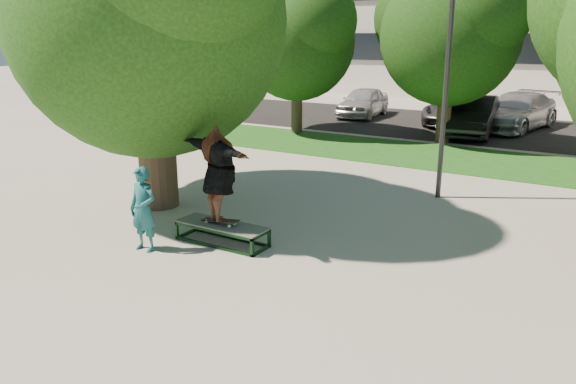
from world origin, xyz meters
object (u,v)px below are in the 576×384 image
Objects in this scene: car_silver_a at (363,102)px; car_dark at (472,116)px; grind_box at (222,233)px; car_silver_b at (516,111)px; bystander at (143,209)px; lamppost at (448,63)px; tree_left at (147,2)px; car_grey at (458,109)px.

car_silver_a is 6.14m from car_dark.
car_silver_b is (2.21, 16.54, 0.55)m from grind_box.
bystander is at bearing -104.28° from car_dark.
car_silver_b is (3.18, 17.54, -0.04)m from bystander.
lamppost is 1.35× the size of car_dark.
car_grey is at bearing 80.47° from tree_left.
car_dark is 0.93× the size of car_grey.
grind_box is at bearing -93.58° from car_grey.
bystander reaches higher than car_dark.
bystander is 18.01m from car_silver_a.
grind_box is 14.24m from car_dark.
car_dark is at bearing -105.25° from car_silver_b.
car_grey is at bearing 109.45° from car_dark.
grind_box is 16.70m from car_silver_b.
lamppost reaches higher than car_grey.
car_silver_a is at bearing 96.82° from tree_left.
car_silver_a is at bearing 121.81° from lamppost.
lamppost is 9.48m from car_dark.
grind_box is 0.35× the size of car_silver_b.
bystander reaches higher than car_silver_b.
lamppost is at bearing -87.37° from car_dark.
car_silver_a is at bearing -169.33° from car_silver_b.
car_dark is at bearing 99.41° from lamppost.
tree_left reaches higher than car_grey.
car_grey is (2.59, 15.41, -3.75)m from tree_left.
car_silver_a is 0.83× the size of car_grey.
car_silver_b reaches higher than car_silver_a.
car_dark is at bearing -67.97° from car_grey.
car_grey is at bearing 103.24° from lamppost.
car_silver_a is at bearing 149.73° from car_dark.
tree_left is 1.77× the size of car_silver_a.
grind_box is 0.40× the size of car_dark.
car_silver_a is (-7.13, 11.50, -2.47)m from lamppost.
car_grey is 2.39m from car_silver_b.
car_grey is 0.96× the size of car_silver_b.
bystander is (-3.50, -6.14, -2.38)m from lamppost.
car_dark is (1.03, 14.20, 0.56)m from grind_box.
tree_left is 16.06m from car_grey.
tree_left is 1.46× the size of car_grey.
car_silver_a is (-3.63, 17.64, -0.09)m from bystander.
grind_box is 1.51m from bystander.
bystander is at bearing -51.30° from tree_left.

